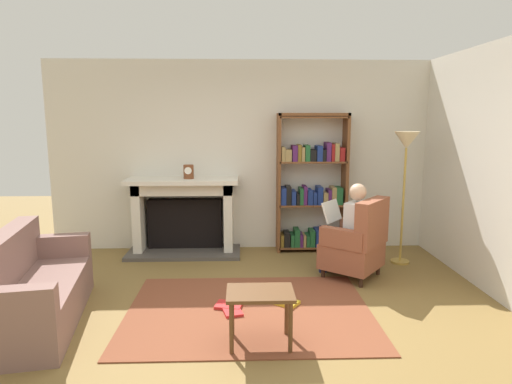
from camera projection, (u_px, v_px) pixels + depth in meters
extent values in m
plane|color=olive|center=(250.00, 326.00, 4.04)|extent=(14.00, 14.00, 0.00)
cube|color=silver|center=(246.00, 156.00, 6.33)|extent=(5.60, 0.10, 2.70)
cube|color=silver|center=(473.00, 165.00, 5.14)|extent=(0.10, 5.20, 2.70)
cube|color=brown|center=(249.00, 311.00, 4.34)|extent=(2.40, 1.80, 0.01)
cube|color=#4C4742|center=(184.00, 253.00, 6.16)|extent=(1.57, 0.64, 0.05)
cube|color=black|center=(185.00, 223.00, 6.31)|extent=(1.05, 0.20, 0.70)
cube|color=silver|center=(140.00, 218.00, 6.15)|extent=(0.12, 0.44, 1.01)
cube|color=silver|center=(228.00, 217.00, 6.20)|extent=(0.12, 0.44, 1.01)
cube|color=silver|center=(183.00, 188.00, 6.10)|extent=(1.37, 0.44, 0.16)
cube|color=silver|center=(183.00, 181.00, 6.03)|extent=(1.53, 0.56, 0.06)
cylinder|color=brown|center=(189.00, 172.00, 5.99)|extent=(0.14, 0.14, 0.19)
cylinder|color=white|center=(188.00, 171.00, 5.92)|extent=(0.10, 0.01, 0.10)
cube|color=brown|center=(278.00, 183.00, 6.20)|extent=(0.04, 0.32, 1.96)
cube|color=brown|center=(345.00, 183.00, 6.23)|extent=(0.04, 0.32, 1.96)
cube|color=brown|center=(313.00, 114.00, 6.06)|extent=(0.99, 0.32, 0.04)
cube|color=brown|center=(310.00, 246.00, 6.37)|extent=(0.95, 0.32, 0.02)
cube|color=brown|center=(282.00, 239.00, 6.33)|extent=(0.05, 0.26, 0.18)
cube|color=black|center=(286.00, 238.00, 6.33)|extent=(0.08, 0.26, 0.20)
cube|color=#1E592D|center=(292.00, 239.00, 6.33)|extent=(0.05, 0.26, 0.18)
cube|color=#1E592D|center=(296.00, 237.00, 6.33)|extent=(0.07, 0.26, 0.25)
cube|color=#4C1E59|center=(301.00, 239.00, 6.34)|extent=(0.04, 0.26, 0.18)
cube|color=#997F4C|center=(304.00, 240.00, 6.34)|extent=(0.04, 0.26, 0.16)
cube|color=#1E592D|center=(307.00, 240.00, 6.34)|extent=(0.05, 0.26, 0.16)
cube|color=#1E592D|center=(311.00, 237.00, 6.34)|extent=(0.07, 0.26, 0.23)
cube|color=navy|center=(318.00, 237.00, 6.34)|extent=(0.08, 0.26, 0.25)
cube|color=#4C1E59|center=(324.00, 236.00, 6.34)|extent=(0.08, 0.26, 0.26)
cube|color=brown|center=(330.00, 237.00, 6.35)|extent=(0.08, 0.26, 0.22)
cube|color=#1E592D|center=(335.00, 238.00, 6.35)|extent=(0.06, 0.26, 0.19)
cube|color=#4C1E59|center=(340.00, 237.00, 6.35)|extent=(0.05, 0.26, 0.22)
cube|color=brown|center=(311.00, 204.00, 6.27)|extent=(0.95, 0.32, 0.02)
cube|color=navy|center=(283.00, 196.00, 6.22)|extent=(0.07, 0.26, 0.24)
cube|color=black|center=(288.00, 195.00, 6.22)|extent=(0.07, 0.26, 0.26)
cube|color=navy|center=(293.00, 197.00, 6.23)|extent=(0.06, 0.26, 0.20)
cube|color=black|center=(297.00, 198.00, 6.24)|extent=(0.04, 0.26, 0.16)
cube|color=#1E592D|center=(301.00, 196.00, 6.23)|extent=(0.05, 0.26, 0.23)
cube|color=#4C1E59|center=(304.00, 195.00, 6.23)|extent=(0.05, 0.26, 0.26)
cube|color=navy|center=(309.00, 196.00, 6.24)|extent=(0.07, 0.26, 0.21)
cube|color=navy|center=(314.00, 197.00, 6.24)|extent=(0.05, 0.26, 0.18)
cube|color=navy|center=(319.00, 195.00, 6.24)|extent=(0.08, 0.26, 0.25)
cube|color=#997F4C|center=(324.00, 198.00, 6.25)|extent=(0.07, 0.26, 0.17)
cube|color=#4C1E59|center=(328.00, 196.00, 6.25)|extent=(0.05, 0.26, 0.21)
cube|color=#997F4C|center=(333.00, 195.00, 6.24)|extent=(0.06, 0.26, 0.24)
cube|color=#1E592D|center=(338.00, 195.00, 6.25)|extent=(0.09, 0.26, 0.24)
cube|color=brown|center=(312.00, 162.00, 6.16)|extent=(0.95, 0.32, 0.02)
cube|color=#997F4C|center=(283.00, 154.00, 6.12)|extent=(0.05, 0.26, 0.20)
cube|color=#997F4C|center=(288.00, 155.00, 6.13)|extent=(0.09, 0.26, 0.16)
cube|color=#4C1E59|center=(294.00, 153.00, 6.13)|extent=(0.07, 0.26, 0.22)
cube|color=brown|center=(299.00, 153.00, 6.13)|extent=(0.05, 0.26, 0.23)
cube|color=#997F4C|center=(302.00, 154.00, 6.13)|extent=(0.04, 0.26, 0.19)
cube|color=#1E592D|center=(307.00, 153.00, 6.13)|extent=(0.07, 0.26, 0.22)
cube|color=black|center=(312.00, 155.00, 6.14)|extent=(0.08, 0.26, 0.16)
cube|color=navy|center=(319.00, 153.00, 6.14)|extent=(0.08, 0.26, 0.21)
cube|color=black|center=(323.00, 155.00, 6.14)|extent=(0.05, 0.26, 0.16)
cube|color=#4C1E59|center=(327.00, 152.00, 6.14)|extent=(0.06, 0.26, 0.26)
cube|color=maroon|center=(332.00, 152.00, 6.14)|extent=(0.04, 0.26, 0.24)
cube|color=#997F4C|center=(336.00, 152.00, 6.14)|extent=(0.06, 0.26, 0.25)
cube|color=maroon|center=(341.00, 154.00, 6.15)|extent=(0.07, 0.26, 0.19)
cube|color=brown|center=(313.00, 117.00, 6.06)|extent=(0.95, 0.32, 0.02)
cylinder|color=#331E14|center=(342.00, 262.00, 5.65)|extent=(0.05, 0.05, 0.12)
cylinder|color=#331E14|center=(323.00, 273.00, 5.24)|extent=(0.05, 0.05, 0.12)
cylinder|color=#331E14|center=(378.00, 270.00, 5.36)|extent=(0.05, 0.05, 0.12)
cylinder|color=#331E14|center=(361.00, 282.00, 4.96)|extent=(0.05, 0.05, 0.12)
cube|color=brown|center=(352.00, 255.00, 5.27)|extent=(0.87, 0.87, 0.30)
cube|color=brown|center=(372.00, 223.00, 5.05)|extent=(0.53, 0.60, 0.55)
cube|color=brown|center=(362.00, 229.00, 5.44)|extent=(0.50, 0.43, 0.22)
cube|color=brown|center=(342.00, 239.00, 5.01)|extent=(0.50, 0.43, 0.22)
cube|color=silver|center=(357.00, 223.00, 5.17)|extent=(0.36, 0.37, 0.50)
sphere|color=#D8AD8C|center=(358.00, 192.00, 5.11)|extent=(0.20, 0.20, 0.20)
cube|color=#191E3F|center=(344.00, 235.00, 5.39)|extent=(0.39, 0.34, 0.12)
cube|color=#191E3F|center=(338.00, 238.00, 5.26)|extent=(0.39, 0.34, 0.12)
cylinder|color=#191E3F|center=(329.00, 253.00, 5.54)|extent=(0.10, 0.10, 0.42)
cylinder|color=#191E3F|center=(323.00, 256.00, 5.42)|extent=(0.10, 0.10, 0.42)
cube|color=white|center=(332.00, 211.00, 5.35)|extent=(0.31, 0.35, 0.25)
cube|color=#836059|center=(39.00, 302.00, 4.07)|extent=(0.98, 1.79, 0.40)
cube|color=#836059|center=(3.00, 261.00, 3.94)|extent=(0.49, 1.71, 0.45)
cube|color=#836059|center=(7.00, 304.00, 3.27)|extent=(0.72, 0.28, 0.24)
cube|color=#836059|center=(56.00, 246.00, 4.76)|extent=(0.72, 0.28, 0.24)
cube|color=brown|center=(260.00, 293.00, 3.63)|extent=(0.56, 0.39, 0.03)
cylinder|color=brown|center=(231.00, 329.00, 3.51)|extent=(0.04, 0.04, 0.44)
cylinder|color=brown|center=(291.00, 328.00, 3.52)|extent=(0.04, 0.04, 0.44)
cylinder|color=brown|center=(232.00, 312.00, 3.81)|extent=(0.04, 0.04, 0.44)
cylinder|color=brown|center=(287.00, 311.00, 3.83)|extent=(0.04, 0.04, 0.44)
cube|color=red|center=(232.00, 312.00, 4.27)|extent=(0.22, 0.26, 0.03)
cube|color=red|center=(229.00, 305.00, 4.41)|extent=(0.30, 0.25, 0.03)
cube|color=gold|center=(286.00, 302.00, 4.48)|extent=(0.30, 0.28, 0.03)
cylinder|color=#B7933F|center=(400.00, 261.00, 5.81)|extent=(0.24, 0.24, 0.03)
cylinder|color=#B7933F|center=(403.00, 205.00, 5.68)|extent=(0.03, 0.03, 1.49)
cone|color=beige|center=(407.00, 140.00, 5.54)|extent=(0.32, 0.32, 0.22)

